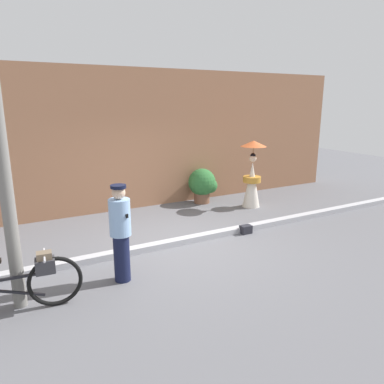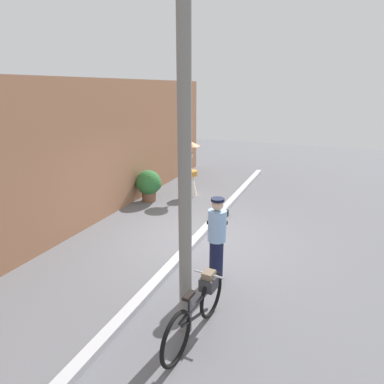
% 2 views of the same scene
% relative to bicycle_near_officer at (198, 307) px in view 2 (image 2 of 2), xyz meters
% --- Properties ---
extents(ground_plane, '(30.00, 30.00, 0.00)m').
position_rel_bicycle_near_officer_xyz_m(ground_plane, '(3.05, 1.17, -0.44)').
color(ground_plane, slate).
extents(building_wall, '(14.00, 0.40, 3.72)m').
position_rel_bicycle_near_officer_xyz_m(building_wall, '(3.05, 4.27, 1.42)').
color(building_wall, '#9E6B4C').
rests_on(building_wall, ground_plane).
extents(sidewalk_curb, '(14.00, 0.20, 0.12)m').
position_rel_bicycle_near_officer_xyz_m(sidewalk_curb, '(3.05, 1.17, -0.38)').
color(sidewalk_curb, '#B2B2B7').
rests_on(sidewalk_curb, ground_plane).
extents(bicycle_near_officer, '(1.84, 0.48, 0.84)m').
position_rel_bicycle_near_officer_xyz_m(bicycle_near_officer, '(0.00, 0.00, 0.00)').
color(bicycle_near_officer, black).
rests_on(bicycle_near_officer, ground_plane).
extents(person_officer, '(0.34, 0.37, 1.61)m').
position_rel_bicycle_near_officer_xyz_m(person_officer, '(1.53, 0.23, 0.41)').
color(person_officer, '#141938').
rests_on(person_officer, ground_plane).
extents(person_with_parasol, '(0.71, 0.71, 1.84)m').
position_rel_bicycle_near_officer_xyz_m(person_with_parasol, '(6.03, 2.68, 0.44)').
color(person_with_parasol, silver).
rests_on(person_with_parasol, ground_plane).
extents(potted_plant_by_door, '(0.81, 0.79, 1.00)m').
position_rel_bicycle_near_officer_xyz_m(potted_plant_by_door, '(5.04, 3.66, 0.11)').
color(potted_plant_by_door, brown).
rests_on(potted_plant_by_door, ground_plane).
extents(backpack_on_pavement, '(0.25, 0.17, 0.19)m').
position_rel_bicycle_near_officer_xyz_m(backpack_on_pavement, '(4.61, 1.02, -0.35)').
color(backpack_on_pavement, '#26262D').
rests_on(backpack_on_pavement, ground_plane).
extents(utility_pole, '(0.18, 0.18, 4.80)m').
position_rel_bicycle_near_officer_xyz_m(utility_pole, '(-0.00, 0.19, 1.96)').
color(utility_pole, slate).
rests_on(utility_pole, ground_plane).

